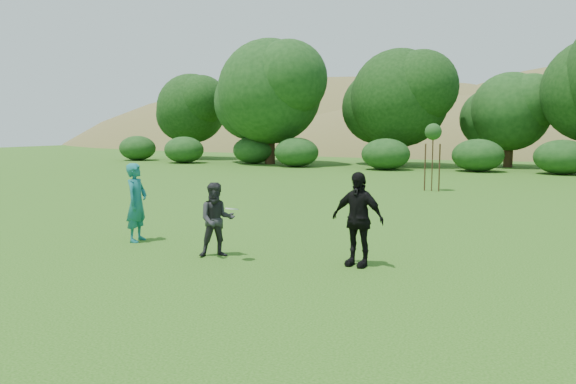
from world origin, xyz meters
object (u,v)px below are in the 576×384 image
player_grey (217,220)px  sapling (433,134)px  player_teal (137,202)px  player_black (357,219)px

player_grey → sapling: 14.34m
player_grey → sapling: (1.60, 14.16, 1.64)m
player_teal → player_grey: (2.57, -0.52, -0.15)m
player_teal → sapling: size_ratio=0.65×
player_black → sapling: sapling is taller
player_teal → sapling: (4.17, 13.64, 1.49)m
player_black → sapling: bearing=103.4°
sapling → player_grey: bearing=-96.5°
player_teal → player_grey: player_teal is taller
player_teal → sapling: sapling is taller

